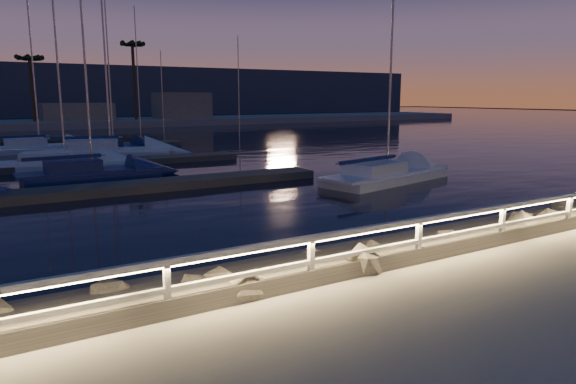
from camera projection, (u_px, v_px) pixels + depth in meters
name	position (u px, v px, depth m)	size (l,w,h in m)	color
ground	(268.00, 295.00, 10.05)	(400.00, 400.00, 0.00)	gray
harbor_water	(60.00, 165.00, 36.62)	(400.00, 440.00, 0.60)	black
guard_rail	(265.00, 257.00, 9.87)	(44.11, 0.12, 1.06)	white
riprap	(282.00, 273.00, 11.95)	(35.52, 2.84, 1.36)	#69635A
floating_docks	(57.00, 155.00, 37.60)	(22.00, 36.00, 0.40)	#59534A
far_shore	(18.00, 122.00, 72.54)	(160.00, 14.00, 5.20)	gray
palm_center	(30.00, 60.00, 71.17)	(3.00, 3.00, 9.70)	brown
palm_right	(132.00, 48.00, 76.94)	(3.00, 3.00, 12.20)	brown
sailboat_c	(62.00, 163.00, 31.35)	(8.09, 4.41, 13.25)	silver
sailboat_d	(384.00, 174.00, 26.93)	(8.88, 4.38, 14.47)	silver
sailboat_f	(89.00, 173.00, 27.40)	(7.55, 2.58, 12.69)	navy
sailboat_g	(107.00, 151.00, 38.14)	(9.44, 4.93, 15.44)	silver
sailboat_k	(37.00, 147.00, 41.58)	(8.15, 3.29, 13.45)	silver
sailboat_l	(111.00, 148.00, 40.88)	(7.92, 4.17, 12.91)	navy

